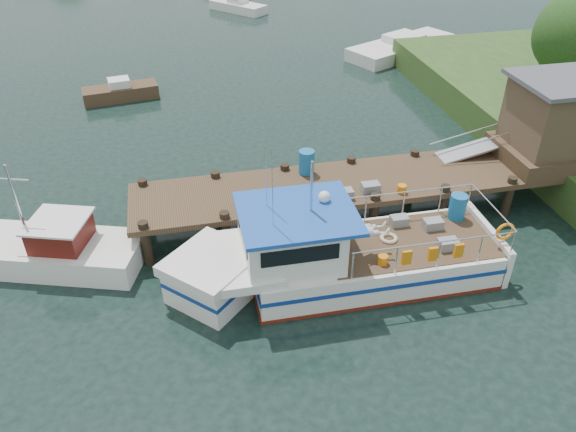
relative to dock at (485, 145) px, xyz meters
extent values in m
plane|color=black|center=(-6.51, -0.01, -2.24)|extent=(160.00, 160.00, 0.00)
cylinder|color=#332114|center=(7.49, 5.99, -0.72)|extent=(0.50, 0.50, 3.05)
cube|color=#443120|center=(-4.51, -0.01, -0.94)|extent=(16.00, 3.00, 0.20)
cylinder|color=black|center=(-12.01, -1.31, -1.59)|extent=(0.32, 0.32, 1.90)
cylinder|color=black|center=(-12.01, 1.29, -1.59)|extent=(0.32, 0.32, 1.90)
cylinder|color=black|center=(-9.51, -1.31, -1.59)|extent=(0.32, 0.32, 1.90)
cylinder|color=black|center=(-9.51, 1.29, -1.59)|extent=(0.32, 0.32, 1.90)
cylinder|color=black|center=(-7.01, -1.31, -1.59)|extent=(0.32, 0.32, 1.90)
cylinder|color=black|center=(-7.01, 1.29, -1.59)|extent=(0.32, 0.32, 1.90)
cylinder|color=black|center=(-4.51, -1.31, -1.59)|extent=(0.32, 0.32, 1.90)
cylinder|color=black|center=(-4.51, 1.29, -1.59)|extent=(0.32, 0.32, 1.90)
cylinder|color=black|center=(-2.01, -1.31, -1.59)|extent=(0.32, 0.32, 1.90)
cylinder|color=black|center=(-2.01, 1.29, -1.59)|extent=(0.32, 0.32, 1.90)
cylinder|color=black|center=(0.49, -1.31, -1.59)|extent=(0.32, 0.32, 1.90)
cylinder|color=black|center=(0.49, 1.29, -1.59)|extent=(0.32, 0.32, 1.90)
cylinder|color=black|center=(2.99, -1.31, -1.59)|extent=(0.32, 0.32, 1.90)
cylinder|color=black|center=(2.99, 1.29, -1.59)|extent=(0.32, 0.32, 1.90)
cube|color=#443120|center=(2.49, -0.01, -0.54)|extent=(3.20, 3.00, 0.60)
cube|color=#4A3929|center=(2.49, -0.01, 0.86)|extent=(2.60, 2.60, 2.40)
cube|color=#47474C|center=(2.49, -0.01, 2.16)|extent=(3.00, 3.00, 0.15)
cube|color=#A5A8AD|center=(0.19, 0.89, -0.59)|extent=(3.34, 0.90, 0.79)
cylinder|color=silver|center=(0.19, 0.49, -0.09)|extent=(3.34, 0.05, 0.76)
cylinder|color=silver|center=(0.19, 1.29, -0.09)|extent=(3.34, 0.05, 0.76)
cube|color=slate|center=(-5.51, -1.01, -0.68)|extent=(0.60, 0.40, 0.30)
cube|color=slate|center=(-4.51, -0.81, -0.68)|extent=(0.60, 0.40, 0.30)
cylinder|color=orange|center=(-3.51, -1.11, -0.69)|extent=(0.30, 0.30, 0.28)
cylinder|color=#155C95|center=(-6.31, 0.89, -0.40)|extent=(0.56, 0.56, 0.85)
cube|color=silver|center=(-5.32, -3.37, -1.68)|extent=(7.33, 3.01, 1.12)
cube|color=silver|center=(-10.18, -3.31, -1.68)|extent=(2.92, 2.92, 1.12)
cube|color=silver|center=(-10.18, -3.31, -0.98)|extent=(3.20, 3.19, 0.34)
cube|color=silver|center=(-9.21, -3.33, -1.01)|extent=(1.98, 2.79, 0.29)
cube|color=navy|center=(-5.32, -3.37, -1.54)|extent=(7.42, 3.05, 0.14)
cube|color=navy|center=(-10.18, -3.31, -1.54)|extent=(2.97, 2.97, 0.14)
cube|color=#641B0E|center=(-5.32, -3.37, -2.19)|extent=(7.42, 3.03, 0.14)
cube|color=#443120|center=(-4.15, -3.39, -1.11)|extent=(5.28, 2.69, 0.04)
cube|color=silver|center=(-1.53, -3.42, -1.59)|extent=(0.23, 2.92, 1.31)
cube|color=silver|center=(-7.85, -3.34, -0.39)|extent=(2.75, 2.56, 1.46)
cube|color=black|center=(-7.86, -4.62, -0.10)|extent=(2.14, 0.07, 0.49)
cube|color=black|center=(-7.83, -2.07, -0.10)|extent=(2.14, 0.07, 0.49)
cube|color=black|center=(-9.22, -3.32, -0.10)|extent=(0.06, 1.75, 0.49)
cube|color=#1B49A9|center=(-7.65, -3.34, 0.38)|extent=(3.34, 2.86, 0.12)
cylinder|color=silver|center=(-7.26, -3.35, 1.21)|extent=(0.08, 0.08, 1.55)
cylinder|color=silver|center=(-8.44, -3.82, 1.60)|extent=(0.02, 0.02, 2.33)
cylinder|color=silver|center=(-8.42, -2.85, 1.60)|extent=(0.02, 0.02, 2.33)
sphere|color=silver|center=(-6.77, -2.97, 0.58)|extent=(0.35, 0.35, 0.35)
cylinder|color=silver|center=(-4.02, -4.73, -0.20)|extent=(4.86, 0.10, 0.04)
cylinder|color=silver|center=(-3.99, -2.05, -0.20)|extent=(4.86, 0.10, 0.04)
cylinder|color=silver|center=(-1.55, -3.42, -0.20)|extent=(0.08, 2.67, 0.04)
cylinder|color=silver|center=(-6.41, -4.70, -0.66)|extent=(0.04, 0.04, 0.92)
cylinder|color=silver|center=(-6.37, -2.02, -0.66)|extent=(0.04, 0.04, 0.92)
cylinder|color=silver|center=(-5.14, -4.72, -0.66)|extent=(0.04, 0.04, 0.92)
cylinder|color=silver|center=(-5.11, -2.04, -0.66)|extent=(0.04, 0.04, 0.92)
cylinder|color=silver|center=(-3.88, -4.73, -0.66)|extent=(0.04, 0.04, 0.92)
cylinder|color=silver|center=(-3.84, -2.05, -0.66)|extent=(0.04, 0.04, 0.92)
cylinder|color=silver|center=(-2.62, -4.75, -0.66)|extent=(0.04, 0.04, 0.92)
cylinder|color=silver|center=(-2.58, -2.07, -0.66)|extent=(0.04, 0.04, 0.92)
cylinder|color=silver|center=(-1.60, -4.76, -0.66)|extent=(0.04, 0.04, 0.92)
cylinder|color=silver|center=(-1.56, -2.08, -0.66)|extent=(0.04, 0.04, 0.92)
cube|color=slate|center=(-3.19, -3.99, -0.95)|extent=(0.59, 0.40, 0.31)
cube|color=slate|center=(-3.18, -2.92, -0.95)|extent=(0.59, 0.40, 0.31)
cube|color=slate|center=(-4.14, -2.52, -0.95)|extent=(0.54, 0.38, 0.31)
cylinder|color=#155C95|center=(-2.20, -2.54, -0.69)|extent=(0.55, 0.55, 0.86)
cylinder|color=orange|center=(-5.33, -4.25, -0.97)|extent=(0.30, 0.30, 0.29)
torus|color=#BFB28C|center=(-4.73, -3.19, -1.06)|extent=(0.55, 0.55, 0.12)
torus|color=orange|center=(-1.52, -4.20, -0.59)|extent=(0.60, 0.10, 0.60)
cube|color=orange|center=(-4.85, -4.74, -0.59)|extent=(0.27, 0.10, 0.44)
cube|color=orange|center=(-4.07, -4.75, -0.59)|extent=(0.27, 0.10, 0.44)
cube|color=orange|center=(-3.30, -4.76, -0.59)|extent=(0.27, 0.10, 0.44)
imported|color=silver|center=(-5.91, -3.66, -0.27)|extent=(0.42, 0.63, 1.71)
cube|color=silver|center=(-14.94, -0.68, -1.81)|extent=(5.94, 3.72, 0.86)
cube|color=#53130D|center=(-14.53, -0.81, -1.00)|extent=(1.95, 1.95, 0.81)
cube|color=silver|center=(-14.53, -0.81, -0.57)|extent=(2.17, 2.17, 0.07)
cylinder|color=silver|center=(-15.59, -0.46, -0.01)|extent=(0.11, 0.11, 2.66)
cylinder|color=silver|center=(-15.59, -0.46, 0.85)|extent=(1.15, 0.43, 0.05)
cube|color=#443120|center=(-13.22, 12.85, -1.90)|extent=(3.90, 1.84, 0.69)
cube|color=silver|center=(-13.22, 12.85, -1.37)|extent=(1.18, 1.05, 0.44)
cube|color=silver|center=(-4.74, 29.04, -1.91)|extent=(4.28, 4.60, 0.66)
cube|color=silver|center=(-4.74, 29.04, -1.41)|extent=(1.71, 1.73, 0.42)
cube|color=silver|center=(3.86, 16.58, -1.86)|extent=(7.98, 5.66, 0.76)
cube|color=silver|center=(3.86, 16.58, -1.28)|extent=(2.72, 2.58, 0.49)
camera|label=1|loc=(-10.71, -15.97, 9.10)|focal=35.00mm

